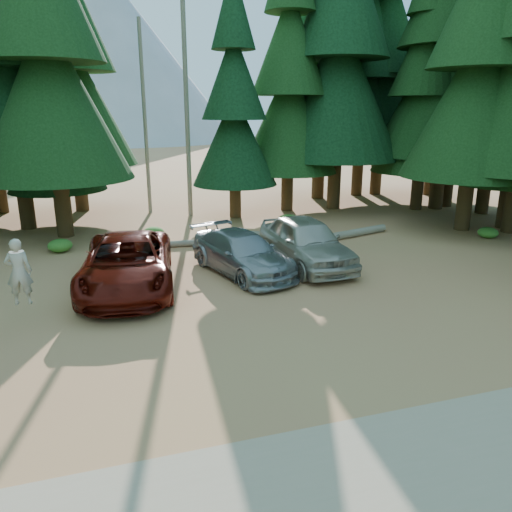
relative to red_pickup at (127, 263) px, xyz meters
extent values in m
plane|color=#B9724E|center=(3.14, -3.80, -0.84)|extent=(160.00, 160.00, 0.00)
cube|color=tan|center=(3.14, -10.30, -0.84)|extent=(26.00, 3.50, 0.01)
cylinder|color=slate|center=(3.94, 10.70, 5.16)|extent=(0.24, 0.24, 12.00)
cylinder|color=slate|center=(1.94, 12.20, 4.16)|extent=(0.20, 0.20, 10.00)
cone|color=gray|center=(3.14, 81.20, 13.16)|extent=(44.00, 44.00, 28.00)
cone|color=gray|center=(-4.86, 91.20, 9.16)|extent=(36.00, 36.00, 20.00)
imported|color=#540E07|center=(0.00, 0.00, 0.00)|extent=(3.52, 6.37, 1.69)
imported|color=#94979B|center=(3.94, 0.44, -0.13)|extent=(3.26, 5.28, 1.43)
imported|color=#BAB3A5|center=(6.43, 0.63, 0.05)|extent=(2.36, 5.32, 1.78)
imported|color=beige|center=(-2.86, -1.91, 0.60)|extent=(0.69, 0.47, 1.83)
cylinder|color=white|center=(-2.86, -1.86, 1.13)|extent=(0.36, 0.36, 0.04)
cylinder|color=slate|center=(1.94, 4.54, -0.71)|extent=(3.85, 0.62, 0.27)
cylinder|color=slate|center=(6.19, 4.95, -0.71)|extent=(2.82, 2.07, 0.27)
cylinder|color=slate|center=(9.41, 3.64, -0.67)|extent=(5.25, 1.81, 0.34)
ellipsoid|color=#267121|center=(-2.38, 5.20, -0.58)|extent=(0.96, 0.96, 0.53)
ellipsoid|color=#267121|center=(1.46, 6.20, -0.58)|extent=(0.97, 0.97, 0.53)
ellipsoid|color=#267121|center=(6.65, 4.91, -0.52)|extent=(1.17, 1.17, 0.64)
ellipsoid|color=#267121|center=(4.20, 4.67, -0.59)|extent=(0.92, 0.92, 0.50)
ellipsoid|color=#267121|center=(7.89, 6.20, -0.50)|extent=(1.25, 1.25, 0.69)
ellipsoid|color=#267121|center=(15.81, 1.89, -0.60)|extent=(0.88, 0.88, 0.48)
camera|label=1|loc=(-0.59, -15.73, 4.77)|focal=35.00mm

